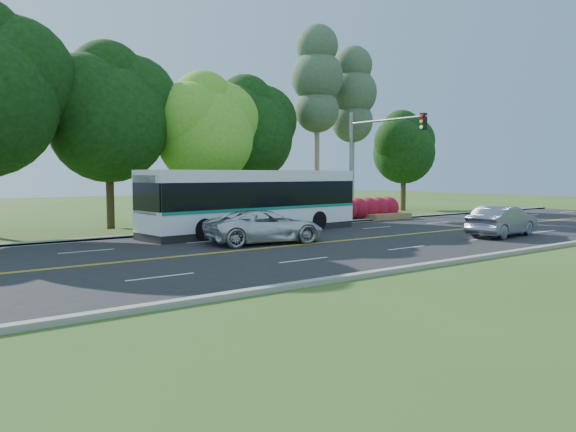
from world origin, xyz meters
TOP-DOWN VIEW (x-y plane):
  - ground at (0.00, 0.00)m, footprint 120.00×120.00m
  - road at (0.00, 0.00)m, footprint 60.00×14.00m
  - curb_north at (0.00, 7.15)m, footprint 60.00×0.30m
  - curb_south at (0.00, -7.15)m, footprint 60.00×0.30m
  - grass_verge at (0.00, 9.00)m, footprint 60.00×4.00m
  - lane_markings at (-0.09, 0.00)m, footprint 57.60×13.82m
  - tree_row at (-5.15, 12.13)m, footprint 44.70×9.10m
  - bougainvillea_hedge at (7.18, 8.15)m, footprint 9.50×2.25m
  - traffic_signal at (6.49, 5.40)m, footprint 0.42×6.10m
  - transit_bus at (-2.21, 5.39)m, footprint 12.66×3.80m
  - sedan at (6.58, -3.47)m, footprint 4.70×2.07m
  - suv at (-4.29, 1.41)m, footprint 5.67×3.28m

SIDE VIEW (x-z plane):
  - ground at x=0.00m, z-range 0.00..0.00m
  - road at x=0.00m, z-range 0.00..0.02m
  - lane_markings at x=-0.09m, z-range 0.02..0.02m
  - grass_verge at x=0.00m, z-range 0.00..0.10m
  - curb_north at x=0.00m, z-range 0.00..0.15m
  - curb_south at x=0.00m, z-range 0.00..0.15m
  - bougainvillea_hedge at x=7.18m, z-range -0.03..1.47m
  - suv at x=-4.29m, z-range 0.02..1.51m
  - sedan at x=6.58m, z-range 0.02..1.52m
  - transit_bus at x=-2.21m, z-range 0.00..3.27m
  - traffic_signal at x=6.49m, z-range 1.17..8.17m
  - tree_row at x=-5.15m, z-range -0.19..13.65m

